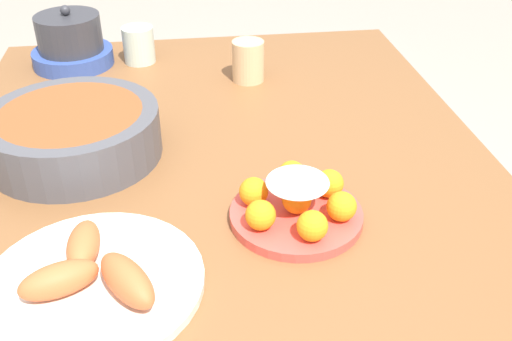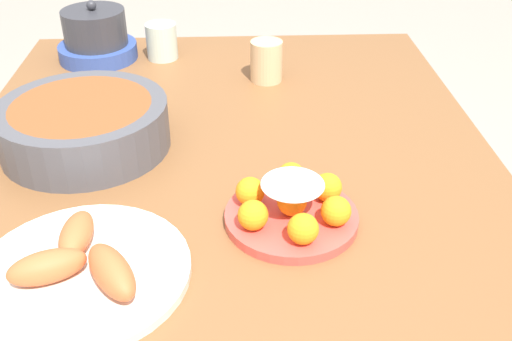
% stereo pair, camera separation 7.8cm
% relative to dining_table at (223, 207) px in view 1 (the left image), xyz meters
% --- Properties ---
extents(dining_table, '(1.33, 1.01, 0.77)m').
position_rel_dining_table_xyz_m(dining_table, '(0.00, 0.00, 0.00)').
color(dining_table, brown).
rests_on(dining_table, ground_plane).
extents(cake_plate, '(0.21, 0.21, 0.08)m').
position_rel_dining_table_xyz_m(cake_plate, '(-0.18, -0.10, 0.12)').
color(cake_plate, '#E04C42').
rests_on(cake_plate, dining_table).
extents(serving_bowl, '(0.32, 0.32, 0.09)m').
position_rel_dining_table_xyz_m(serving_bowl, '(0.07, 0.26, 0.14)').
color(serving_bowl, '#4C4C51').
rests_on(serving_bowl, dining_table).
extents(seafood_platter, '(0.30, 0.30, 0.06)m').
position_rel_dining_table_xyz_m(seafood_platter, '(-0.29, 0.20, 0.11)').
color(seafood_platter, silver).
rests_on(seafood_platter, dining_table).
extents(cup_near, '(0.07, 0.07, 0.09)m').
position_rel_dining_table_xyz_m(cup_near, '(0.37, -0.10, 0.14)').
color(cup_near, '#DBB27F').
rests_on(cup_near, dining_table).
extents(cup_far, '(0.08, 0.08, 0.09)m').
position_rel_dining_table_xyz_m(cup_far, '(0.51, 0.16, 0.14)').
color(cup_far, beige).
rests_on(cup_far, dining_table).
extents(warming_pot, '(0.19, 0.19, 0.15)m').
position_rel_dining_table_xyz_m(warming_pot, '(0.52, 0.32, 0.15)').
color(warming_pot, '#334C99').
rests_on(warming_pot, dining_table).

